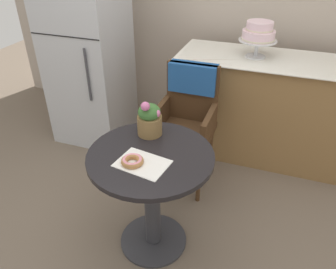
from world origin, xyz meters
TOP-DOWN VIEW (x-y plane):
  - ground_plane at (0.00, 0.00)m, footprint 8.00×8.00m
  - cafe_table at (0.00, 0.00)m, footprint 0.72×0.72m
  - wicker_chair at (-0.00, 0.75)m, footprint 0.42×0.45m
  - paper_napkin at (-0.01, -0.10)m, footprint 0.30×0.24m
  - donut_front at (-0.06, -0.11)m, footprint 0.12×0.12m
  - flower_vase at (-0.09, 0.20)m, footprint 0.15×0.16m
  - display_counter at (0.55, 1.30)m, footprint 1.56×0.62m
  - tiered_cake_stand at (0.39, 1.30)m, footprint 0.30×0.30m
  - refrigerator at (-1.05, 1.10)m, footprint 0.64×0.63m

SIDE VIEW (x-z plane):
  - ground_plane at x=0.00m, z-range 0.00..0.00m
  - display_counter at x=0.55m, z-range 0.00..0.90m
  - cafe_table at x=0.00m, z-range 0.15..0.87m
  - wicker_chair at x=0.00m, z-range 0.16..1.12m
  - paper_napkin at x=-0.01m, z-range 0.72..0.72m
  - donut_front at x=-0.06m, z-range 0.72..0.76m
  - flower_vase at x=-0.09m, z-range 0.71..0.95m
  - refrigerator at x=-1.05m, z-range 0.00..1.70m
  - tiered_cake_stand at x=0.39m, z-range 0.95..1.23m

